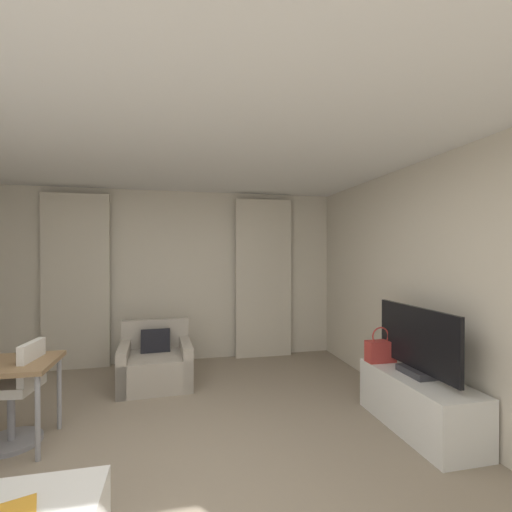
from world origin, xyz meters
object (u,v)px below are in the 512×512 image
at_px(desk_chair, 16,399).
at_px(tv_console, 418,403).
at_px(armchair, 156,363).
at_px(tv_flatscreen, 417,343).
at_px(handbag_primary, 380,350).

relative_size(desk_chair, tv_console, 0.72).
bearing_deg(armchair, tv_flatscreen, -34.84).
xyz_separation_m(armchair, tv_console, (2.46, -1.74, -0.01)).
bearing_deg(tv_flatscreen, tv_console, -90.00).
bearing_deg(handbag_primary, desk_chair, 178.68).
distance_m(desk_chair, tv_console, 3.60).
distance_m(armchair, tv_flatscreen, 3.05).
bearing_deg(tv_console, armchair, 144.79).
relative_size(tv_console, handbag_primary, 3.34).
bearing_deg(armchair, handbag_primary, -28.42).
distance_m(tv_flatscreen, handbag_primary, 0.48).
bearing_deg(tv_flatscreen, armchair, 145.16).
bearing_deg(tv_flatscreen, desk_chair, 171.73).
height_order(armchair, handbag_primary, handbag_primary).
xyz_separation_m(tv_flatscreen, handbag_primary, (-0.10, 0.44, -0.18)).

